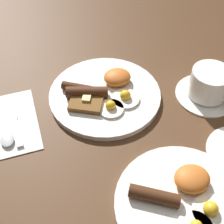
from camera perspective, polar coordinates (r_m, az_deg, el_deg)
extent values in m
plane|color=#4C301C|center=(0.82, -1.28, 2.75)|extent=(3.00, 3.00, 0.00)
cylinder|color=white|center=(0.81, -1.29, 3.12)|extent=(0.29, 0.29, 0.01)
cylinder|color=white|center=(0.79, 2.51, 2.42)|extent=(0.07, 0.07, 0.01)
sphere|color=yellow|center=(0.78, 2.45, 3.06)|extent=(0.03, 0.03, 0.03)
cylinder|color=white|center=(0.76, 0.12, 0.65)|extent=(0.06, 0.06, 0.01)
sphere|color=yellow|center=(0.76, -0.01, 1.26)|extent=(0.03, 0.03, 0.03)
ellipsoid|color=orange|center=(0.82, 0.97, 6.39)|extent=(0.07, 0.06, 0.03)
cylinder|color=#3B200E|center=(0.80, -5.69, 4.32)|extent=(0.10, 0.07, 0.02)
cylinder|color=#462514|center=(0.79, -4.63, 3.79)|extent=(0.11, 0.06, 0.03)
cube|color=brown|center=(0.78, -4.66, 1.99)|extent=(0.10, 0.10, 0.01)
cube|color=#F4E072|center=(0.77, -4.70, 2.50)|extent=(0.03, 0.03, 0.01)
cylinder|color=white|center=(0.65, 12.83, -16.20)|extent=(0.27, 0.27, 0.01)
cylinder|color=white|center=(0.64, 17.62, -17.00)|extent=(0.07, 0.07, 0.01)
sphere|color=yellow|center=(0.64, 17.61, -16.52)|extent=(0.03, 0.03, 0.03)
ellipsoid|color=orange|center=(0.65, 14.44, -11.75)|extent=(0.07, 0.07, 0.03)
cylinder|color=#442412|center=(0.62, 7.74, -14.93)|extent=(0.10, 0.07, 0.03)
cylinder|color=white|center=(0.85, 16.79, 3.16)|extent=(0.16, 0.16, 0.01)
cylinder|color=white|center=(0.83, 17.40, 5.13)|extent=(0.10, 0.10, 0.07)
cylinder|color=brown|center=(0.80, 17.94, 6.88)|extent=(0.09, 0.09, 0.00)
cube|color=white|center=(0.79, -18.25, -1.91)|extent=(0.14, 0.21, 0.01)
cube|color=silver|center=(0.76, -17.03, -3.51)|extent=(0.02, 0.09, 0.00)
cube|color=#9E9EA3|center=(0.82, -17.98, 0.71)|extent=(0.03, 0.08, 0.01)
ellipsoid|color=silver|center=(0.75, -18.64, -4.84)|extent=(0.03, 0.05, 0.01)
cube|color=silver|center=(0.81, -19.37, -0.75)|extent=(0.02, 0.11, 0.00)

